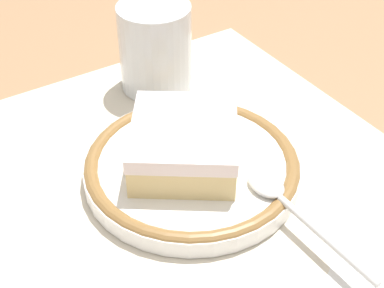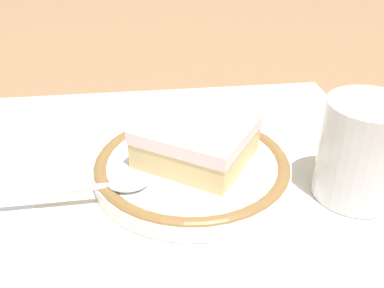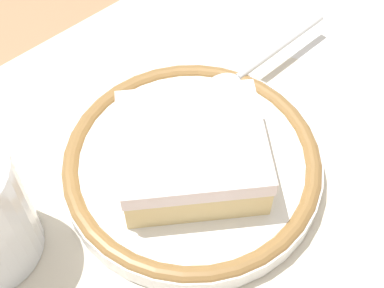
% 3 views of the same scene
% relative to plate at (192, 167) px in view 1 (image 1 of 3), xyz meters
% --- Properties ---
extents(ground_plane, '(2.40, 2.40, 0.00)m').
position_rel_plate_xyz_m(ground_plane, '(-0.03, 0.01, -0.01)').
color(ground_plane, '#9E7551').
extents(placemat, '(0.48, 0.41, 0.00)m').
position_rel_plate_xyz_m(placemat, '(-0.03, 0.01, -0.01)').
color(placemat, beige).
rests_on(placemat, ground_plane).
extents(plate, '(0.19, 0.19, 0.02)m').
position_rel_plate_xyz_m(plate, '(0.00, 0.00, 0.00)').
color(plate, white).
rests_on(plate, placemat).
extents(cake_slice, '(0.13, 0.13, 0.04)m').
position_rel_plate_xyz_m(cake_slice, '(0.00, 0.01, 0.03)').
color(cake_slice, beige).
rests_on(cake_slice, plate).
extents(spoon, '(0.14, 0.03, 0.01)m').
position_rel_plate_xyz_m(spoon, '(-0.08, -0.03, 0.01)').
color(spoon, silver).
rests_on(spoon, plate).
extents(cup, '(0.08, 0.08, 0.09)m').
position_rel_plate_xyz_m(cup, '(0.15, -0.05, 0.03)').
color(cup, silver).
rests_on(cup, placemat).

